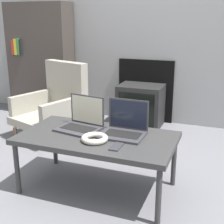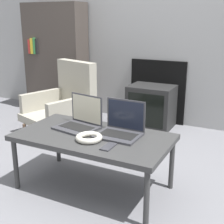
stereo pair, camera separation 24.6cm
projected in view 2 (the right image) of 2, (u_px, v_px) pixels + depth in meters
The scene contains 10 objects.
ground_plane at pixel (86, 195), 2.26m from camera, with size 14.00×14.00×0.00m, color slate.
wall_back at pixel (171, 12), 3.48m from camera, with size 7.00×0.08×2.60m.
table at pixel (93, 139), 2.24m from camera, with size 1.11×0.60×0.43m.
laptop_left at pixel (80, 121), 2.37m from camera, with size 0.34×0.29×0.24m.
laptop_right at pixel (121, 128), 2.22m from camera, with size 0.31×0.25×0.24m.
headphones at pixel (89, 138), 2.13m from camera, with size 0.18×0.18×0.04m.
phone at pixel (109, 147), 2.02m from camera, with size 0.06×0.13×0.01m.
tv at pixel (151, 106), 3.62m from camera, with size 0.51×0.39×0.48m.
armchair at pixel (65, 101), 3.40m from camera, with size 0.73×0.79×0.78m.
bookshelf at pixel (56, 59), 4.12m from camera, with size 0.83×0.32×1.41m.
Camera 2 is at (1.06, -1.69, 1.23)m, focal length 50.00 mm.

